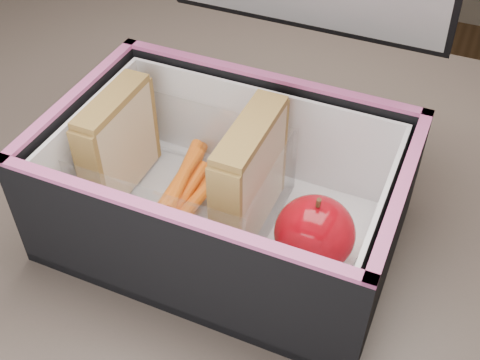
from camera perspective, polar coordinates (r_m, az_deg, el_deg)
name	(u,v)px	position (r m, az deg, el deg)	size (l,w,h in m)	color
kitchen_table	(284,295)	(0.65, 4.18, -10.78)	(1.20, 0.80, 0.75)	brown
lunch_bag	(228,179)	(0.53, -1.18, 0.13)	(0.31, 0.31, 0.28)	black
plastic_tub	(183,175)	(0.56, -5.43, 0.44)	(0.18, 0.13, 0.07)	white
sandwich_left	(118,143)	(0.58, -11.45, 3.50)	(0.03, 0.09, 0.10)	tan
sandwich_right	(250,177)	(0.53, 0.93, 0.27)	(0.03, 0.10, 0.11)	tan
carrot_sticks	(187,188)	(0.57, -5.04, -0.78)	(0.05, 0.14, 0.03)	#E85A08
paper_napkin	(315,253)	(0.54, 7.09, -6.89)	(0.07, 0.07, 0.01)	white
red_apple	(315,233)	(0.51, 7.09, -5.03)	(0.09, 0.09, 0.07)	maroon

